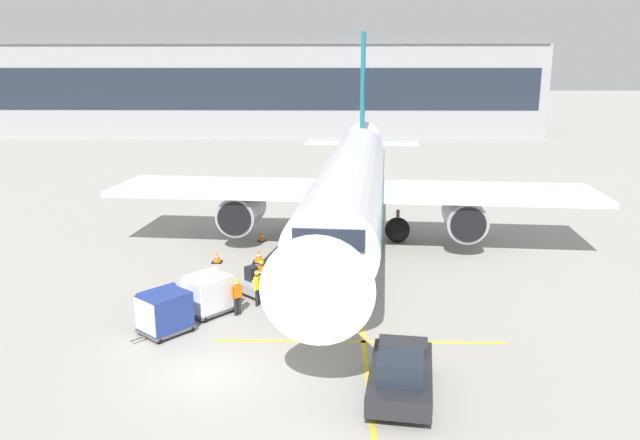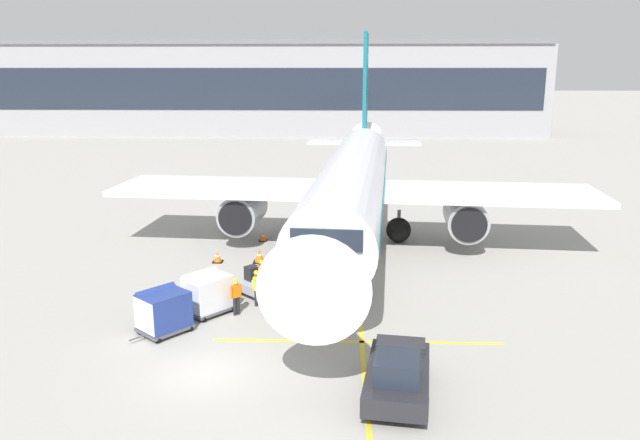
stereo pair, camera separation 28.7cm
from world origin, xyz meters
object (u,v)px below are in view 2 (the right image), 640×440
(parked_airplane, at_px, (353,183))
(pushback_tug, at_px, (398,375))
(baggage_cart_second, at_px, (163,310))
(ground_crew_by_loader, at_px, (261,274))
(ground_crew_by_carts, at_px, (256,285))
(safety_cone_nose_mark, at_px, (218,257))
(baggage_cart_lead, at_px, (207,292))
(ground_crew_marshaller, at_px, (217,285))
(safety_cone_wingtip, at_px, (259,256))
(belt_loader, at_px, (274,272))
(ground_crew_wingwalker, at_px, (236,294))
(safety_cone_engine_keepout, at_px, (263,237))

(parked_airplane, relative_size, pushback_tug, 8.69)
(parked_airplane, bearing_deg, baggage_cart_second, -120.94)
(ground_crew_by_loader, height_order, ground_crew_by_carts, same)
(safety_cone_nose_mark, bearing_deg, baggage_cart_lead, -82.46)
(pushback_tug, height_order, ground_crew_marshaller, pushback_tug)
(safety_cone_wingtip, bearing_deg, ground_crew_by_carts, -83.79)
(belt_loader, xyz_separation_m, ground_crew_by_loader, (-0.59, -0.58, 0.07))
(pushback_tug, bearing_deg, parked_airplane, 93.56)
(ground_crew_wingwalker, relative_size, safety_cone_engine_keepout, 2.89)
(ground_crew_by_carts, bearing_deg, ground_crew_marshaller, -178.36)
(ground_crew_marshaller, bearing_deg, parked_airplane, 58.44)
(safety_cone_wingtip, bearing_deg, pushback_tug, -65.93)
(pushback_tug, bearing_deg, baggage_cart_lead, 138.20)
(ground_crew_by_loader, bearing_deg, ground_crew_wingwalker, -106.32)
(belt_loader, relative_size, ground_crew_by_loader, 2.59)
(ground_crew_by_carts, bearing_deg, safety_cone_engine_keepout, 95.41)
(ground_crew_wingwalker, xyz_separation_m, safety_cone_nose_mark, (-2.38, 7.76, -0.68))
(ground_crew_by_loader, xyz_separation_m, ground_crew_wingwalker, (-0.81, -2.77, 0.00))
(baggage_cart_second, distance_m, ground_crew_wingwalker, 3.43)
(pushback_tug, bearing_deg, ground_crew_marshaller, 133.60)
(ground_crew_by_loader, bearing_deg, baggage_cart_second, -126.93)
(ground_crew_wingwalker, height_order, safety_cone_wingtip, ground_crew_wingwalker)
(ground_crew_by_loader, distance_m, safety_cone_engine_keepout, 9.66)
(belt_loader, height_order, safety_cone_nose_mark, belt_loader)
(ground_crew_by_loader, xyz_separation_m, safety_cone_wingtip, (-0.76, 5.04, -0.61))
(belt_loader, relative_size, baggage_cart_lead, 1.75)
(ground_crew_marshaller, bearing_deg, pushback_tug, -46.40)
(pushback_tug, height_order, safety_cone_nose_mark, pushback_tug)
(parked_airplane, distance_m, ground_crew_marshaller, 12.90)
(baggage_cart_lead, distance_m, pushback_tug, 10.80)
(safety_cone_engine_keepout, bearing_deg, ground_crew_marshaller, -94.00)
(parked_airplane, xyz_separation_m, belt_loader, (-4.10, -8.46, -3.04))
(baggage_cart_lead, bearing_deg, parked_airplane, 59.39)
(parked_airplane, xyz_separation_m, pushback_tug, (1.17, -18.82, -3.14))
(parked_airplane, height_order, ground_crew_by_carts, parked_airplane)
(baggage_cart_second, relative_size, ground_crew_marshaller, 1.48)
(safety_cone_nose_mark, bearing_deg, ground_crew_by_carts, -64.42)
(belt_loader, xyz_separation_m, pushback_tug, (5.27, -10.37, -0.10))
(parked_airplane, height_order, belt_loader, parked_airplane)
(pushback_tug, relative_size, ground_crew_by_carts, 2.67)
(parked_airplane, relative_size, baggage_cart_second, 15.63)
(pushback_tug, bearing_deg, ground_crew_wingwalker, 133.57)
(ground_crew_by_carts, bearing_deg, ground_crew_by_loader, 88.66)
(baggage_cart_lead, distance_m, ground_crew_by_loader, 3.39)
(belt_loader, height_order, baggage_cart_lead, belt_loader)
(safety_cone_wingtip, bearing_deg, ground_crew_marshaller, -99.49)
(baggage_cart_second, xyz_separation_m, ground_crew_wingwalker, (2.78, 2.01, -0.00))
(baggage_cart_lead, relative_size, ground_crew_by_carts, 1.48)
(baggage_cart_lead, xyz_separation_m, safety_cone_wingtip, (1.43, 7.63, -0.61))
(ground_crew_by_loader, xyz_separation_m, ground_crew_by_carts, (-0.04, -1.60, 0.00))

